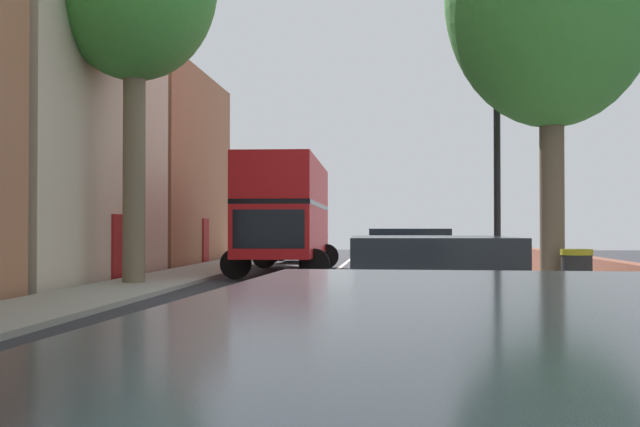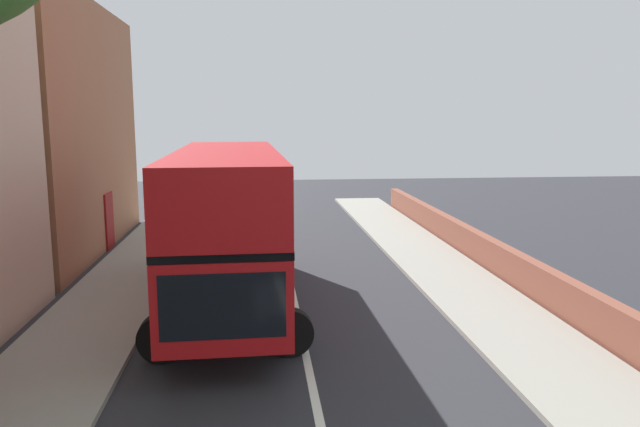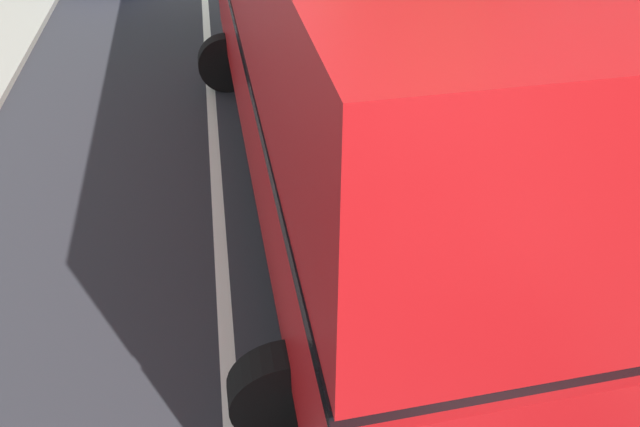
{
  "view_description": "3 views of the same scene",
  "coord_description": "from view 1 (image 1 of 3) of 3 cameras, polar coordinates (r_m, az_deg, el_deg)",
  "views": [
    {
      "loc": [
        2.12,
        -18.64,
        1.68
      ],
      "look_at": [
        -0.19,
        7.5,
        2.14
      ],
      "focal_mm": 44.95,
      "sensor_mm": 36.0,
      "label": 1
    },
    {
      "loc": [
        -0.94,
        -4.73,
        4.9
      ],
      "look_at": [
        0.65,
        10.38,
        2.44
      ],
      "focal_mm": 33.66,
      "sensor_mm": 36.0,
      "label": 2
    },
    {
      "loc": [
        -0.27,
        17.09,
        4.8
      ],
      "look_at": [
        -1.07,
        12.5,
        1.17
      ],
      "focal_mm": 32.97,
      "sensor_mm": 36.0,
      "label": 3
    }
  ],
  "objects": [
    {
      "name": "double_decker_bus",
      "position": [
        29.42,
        -2.41,
        0.31
      ],
      "size": [
        3.74,
        10.33,
        4.06
      ],
      "color": "#B51115",
      "rests_on": "ground"
    },
    {
      "name": "lamppost_right",
      "position": [
        16.93,
        12.49,
        6.24
      ],
      "size": [
        0.32,
        0.32,
        6.31
      ],
      "color": "black",
      "rests_on": "sidewalk_right"
    },
    {
      "name": "ground_plane",
      "position": [
        18.84,
        -1.44,
        -6.12
      ],
      "size": [
        84.0,
        84.0,
        0.0
      ],
      "primitive_type": "plane",
      "color": "#28282D"
    },
    {
      "name": "parked_car_black_left_4",
      "position": [
        39.11,
        -1.74,
        -2.14
      ],
      "size": [
        2.58,
        4.16,
        1.56
      ],
      "color": "black",
      "rests_on": "ground"
    },
    {
      "name": "litter_bin_right",
      "position": [
        14.46,
        17.81,
        -4.77
      ],
      "size": [
        0.55,
        0.55,
        1.19
      ],
      "color": "black",
      "rests_on": "sidewalk_right"
    },
    {
      "name": "parked_car_grey_right_0",
      "position": [
        8.67,
        7.62,
        -6.05
      ],
      "size": [
        2.56,
        4.65,
        1.58
      ],
      "color": "slate",
      "rests_on": "ground"
    },
    {
      "name": "road_centre_line",
      "position": [
        18.84,
        -1.44,
        -6.11
      ],
      "size": [
        0.16,
        54.0,
        0.01
      ],
      "primitive_type": "cube",
      "color": "silver",
      "rests_on": "ground"
    },
    {
      "name": "parked_car_blue_right_1",
      "position": [
        17.79,
        6.29,
        -3.37
      ],
      "size": [
        2.57,
        4.01,
        1.66
      ],
      "color": "#1E389E",
      "rests_on": "ground"
    },
    {
      "name": "boundary_wall_right",
      "position": [
        19.17,
        18.15,
        -4.42
      ],
      "size": [
        0.36,
        54.0,
        1.04
      ],
      "primitive_type": "cube",
      "color": "brown",
      "rests_on": "ground"
    },
    {
      "name": "sidewalk_right",
      "position": [
        18.92,
        13.56,
        -5.89
      ],
      "size": [
        2.6,
        60.0,
        0.12
      ],
      "primitive_type": "cube",
      "color": "gray",
      "rests_on": "ground"
    },
    {
      "name": "sidewalk_left",
      "position": [
        19.98,
        -15.61,
        -5.62
      ],
      "size": [
        2.6,
        60.0,
        0.12
      ],
      "primitive_type": "cube",
      "color": "gray",
      "rests_on": "ground"
    }
  ]
}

